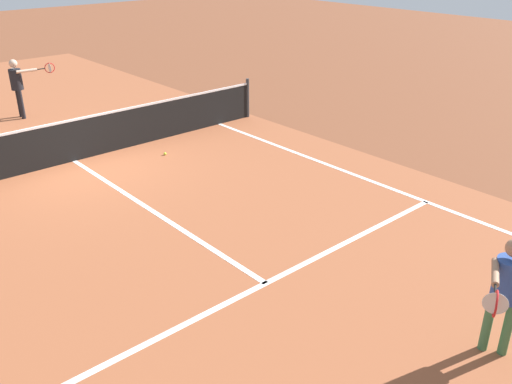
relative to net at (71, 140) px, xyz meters
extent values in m
plane|color=brown|center=(0.00, 0.00, -0.49)|extent=(60.00, 60.00, 0.00)
cube|color=#9E5433|center=(0.00, 0.00, -0.49)|extent=(10.62, 24.40, 0.00)
cube|color=white|center=(4.11, -5.95, -0.49)|extent=(0.10, 11.89, 0.01)
cube|color=white|center=(0.00, -6.40, -0.49)|extent=(8.22, 0.10, 0.01)
cube|color=white|center=(0.00, -3.20, -0.49)|extent=(0.10, 6.40, 0.01)
cylinder|color=#33383D|center=(5.12, 0.00, 0.04)|extent=(0.09, 0.09, 1.07)
cube|color=black|center=(0.00, 0.00, -0.04)|extent=(10.23, 0.02, 0.91)
cube|color=white|center=(0.00, 0.00, 0.44)|extent=(10.23, 0.03, 0.05)
cylinder|color=#3F7247|center=(1.15, -9.36, -0.11)|extent=(0.11, 0.11, 0.76)
cylinder|color=#3F7247|center=(1.05, -9.17, -0.11)|extent=(0.11, 0.11, 0.76)
cylinder|color=#2D4C99|center=(1.10, -9.26, 0.53)|extent=(0.32, 0.32, 0.53)
cylinder|color=#A87A5B|center=(0.79, -9.23, 0.75)|extent=(0.50, 0.31, 0.08)
cylinder|color=black|center=(0.47, -9.40, 0.75)|extent=(0.21, 0.13, 0.03)
torus|color=red|center=(0.25, -9.51, 0.75)|extent=(0.26, 0.15, 0.28)
cylinder|color=silver|center=(0.25, -9.51, 0.75)|extent=(0.12, 0.22, 0.25)
cylinder|color=black|center=(0.36, 4.19, -0.10)|extent=(0.11, 0.11, 0.79)
cylinder|color=black|center=(0.34, 3.97, -0.10)|extent=(0.11, 0.11, 0.79)
cylinder|color=black|center=(0.35, 4.08, 0.58)|extent=(0.32, 0.32, 0.56)
sphere|color=beige|center=(0.35, 4.08, 1.01)|extent=(0.22, 0.22, 0.22)
cylinder|color=beige|center=(0.36, 4.25, 0.59)|extent=(0.08, 0.08, 0.54)
cylinder|color=beige|center=(0.60, 3.89, 0.81)|extent=(0.54, 0.12, 0.08)
cylinder|color=black|center=(0.98, 3.86, 0.81)|extent=(0.22, 0.04, 0.03)
torus|color=red|center=(1.22, 3.84, 0.81)|extent=(0.28, 0.04, 0.28)
cylinder|color=silver|center=(1.22, 3.84, 0.81)|extent=(0.02, 0.25, 0.25)
sphere|color=#CCE033|center=(1.74, -1.02, -0.46)|extent=(0.07, 0.07, 0.07)
camera|label=1|loc=(-4.49, -11.31, 4.05)|focal=38.54mm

